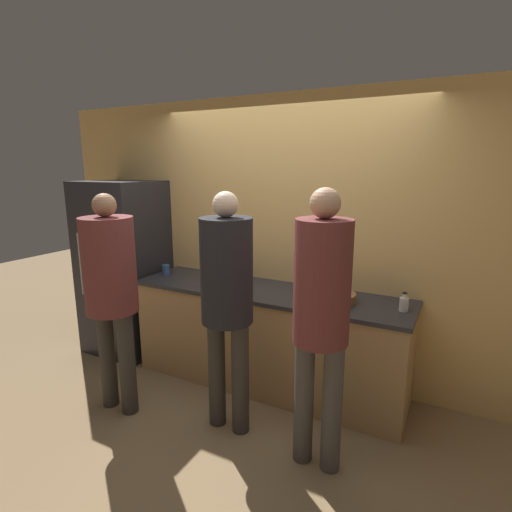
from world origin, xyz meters
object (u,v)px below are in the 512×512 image
refrigerator (125,267)px  bottle_green (222,270)px  person_left (111,282)px  person_right (321,308)px  cup_blue (166,270)px  fruit_bowl (334,297)px  person_center (227,291)px  bottle_clear (404,304)px  utensil_crock (241,275)px

refrigerator → bottle_green: 1.11m
person_left → person_right: size_ratio=0.96×
bottle_green → cup_blue: bearing=-158.6°
person_left → fruit_bowl: size_ratio=5.18×
person_left → cup_blue: (-0.23, 0.91, -0.14)m
refrigerator → person_center: size_ratio=1.01×
cup_blue → bottle_clear: bearing=0.2°
person_center → fruit_bowl: 0.91m
refrigerator → bottle_green: size_ratio=11.31×
bottle_green → bottle_clear: bottle_green is taller
bottle_green → refrigerator: bearing=-168.5°
utensil_crock → bottle_clear: utensil_crock is taller
person_right → bottle_clear: size_ratio=12.56×
person_center → person_right: 0.73m
bottle_green → cup_blue: 0.57m
fruit_bowl → bottle_clear: size_ratio=2.33×
person_left → cup_blue: bearing=104.0°
person_center → bottle_green: person_center is taller
fruit_bowl → cup_blue: bearing=179.3°
cup_blue → person_left: bearing=-76.0°
person_left → bottle_green: 1.17m
utensil_crock → person_left: bearing=-119.4°
refrigerator → cup_blue: 0.56m
bottle_green → cup_blue: (-0.53, -0.21, -0.01)m
person_left → fruit_bowl: (1.52, 0.89, -0.15)m
utensil_crock → bottle_clear: 1.48m
bottle_green → utensil_crock: bearing=-19.1°
refrigerator → utensil_crock: refrigerator is taller
person_left → person_right: person_right is taller
person_left → bottle_clear: 2.25m
refrigerator → fruit_bowl: (2.31, -0.01, 0.03)m
utensil_crock → bottle_clear: size_ratio=1.89×
person_right → fruit_bowl: person_right is taller
person_right → bottle_green: 1.67m
fruit_bowl → bottle_clear: bearing=3.2°
person_right → fruit_bowl: (-0.14, 0.74, -0.17)m
person_center → bottle_green: 1.11m
cup_blue → person_right: bearing=-22.1°
person_center → person_right: size_ratio=0.98×
utensil_crock → cup_blue: bearing=-172.0°
bottle_green → person_right: bearing=-35.8°
person_right → bottle_clear: bearing=63.0°
person_left → fruit_bowl: 1.77m
refrigerator → fruit_bowl: bearing=-0.2°
person_left → bottle_clear: (2.05, 0.92, -0.13)m
bottle_green → bottle_clear: (1.75, -0.20, -0.01)m
refrigerator → person_left: (0.78, -0.90, 0.18)m
person_center → fruit_bowl: person_center is taller
person_right → utensil_crock: 1.40m
person_center → cup_blue: size_ratio=18.17×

